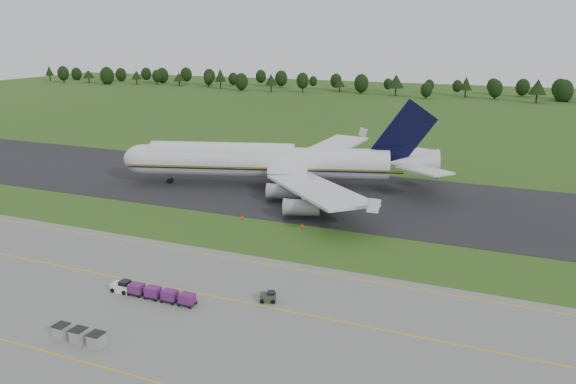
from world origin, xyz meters
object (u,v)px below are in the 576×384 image
at_px(aircraft, 270,161).
at_px(edge_markers, 272,222).
at_px(utility_cart, 268,298).
at_px(baggage_train, 151,292).
at_px(uld_row, 79,335).

distance_m(aircraft, edge_markers, 25.45).
xyz_separation_m(utility_cart, edge_markers, (-11.79, 27.46, -0.31)).
bearing_deg(baggage_train, aircraft, 98.52).
bearing_deg(baggage_train, uld_row, -94.54).
height_order(utility_cart, edge_markers, utility_cart).
bearing_deg(uld_row, baggage_train, 85.46).
relative_size(aircraft, edge_markers, 5.66).
relative_size(baggage_train, edge_markers, 1.00).
distance_m(aircraft, utility_cart, 55.00).
height_order(baggage_train, uld_row, uld_row).
bearing_deg(edge_markers, baggage_train, -94.04).
relative_size(baggage_train, utility_cart, 5.50).
bearing_deg(aircraft, edge_markers, -65.12).
distance_m(aircraft, baggage_train, 55.56).
bearing_deg(utility_cart, uld_row, -132.31).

